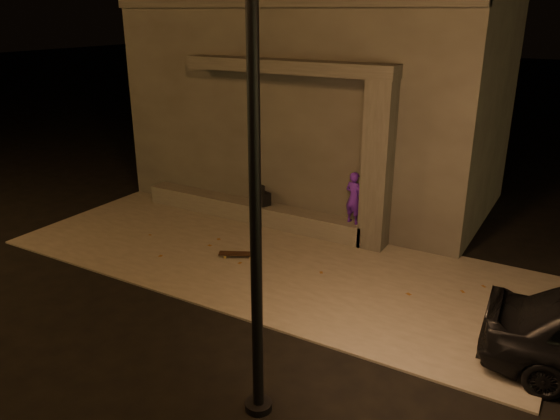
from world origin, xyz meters
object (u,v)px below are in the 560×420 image
Objects in this scene: street_lamp_0 at (254,107)px; column at (378,167)px; skateboard at (238,254)px; skateboarder at (354,198)px; backpack at (262,197)px.

column is at bearing 96.17° from street_lamp_0.
column is 3.44m from skateboard.
street_lamp_0 is at bearing -83.83° from column.
column is at bearing 15.39° from skateboard.
street_lamp_0 reaches higher than skateboard.
skateboard is 6.01m from street_lamp_0.
skateboarder is (-0.50, 0.00, -0.77)m from column.
street_lamp_0 is (0.61, -5.65, 2.11)m from column.
skateboarder is 2.79m from skateboard.
backpack is (-2.86, 0.00, -1.16)m from column.
column reaches higher than skateboarder.
backpack is at bearing 180.00° from column.
column is at bearing 21.65° from backpack.
street_lamp_0 is (1.11, -5.65, 2.88)m from skateboarder.
skateboarder reaches higher than backpack.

